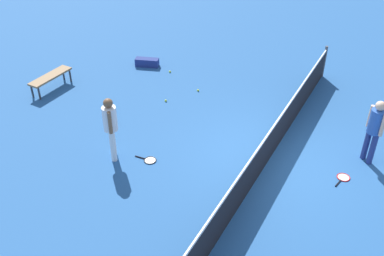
{
  "coord_description": "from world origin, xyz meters",
  "views": [
    {
      "loc": [
        8.73,
        2.47,
        6.92
      ],
      "look_at": [
        0.91,
        -1.72,
        0.9
      ],
      "focal_mm": 41.93,
      "sensor_mm": 36.0,
      "label": 1
    }
  ],
  "objects_px": {
    "tennis_racket_near_player": "(149,160)",
    "equipment_bag": "(146,62)",
    "tennis_ball_midcourt": "(198,90)",
    "courtside_bench": "(51,77)",
    "tennis_ball_near_player": "(166,101)",
    "tennis_racket_far_player": "(343,178)",
    "player_far_side": "(375,127)",
    "tennis_ball_by_net": "(170,72)",
    "player_near_side": "(110,124)"
  },
  "relations": [
    {
      "from": "player_far_side",
      "to": "tennis_racket_near_player",
      "type": "distance_m",
      "value": 5.48
    },
    {
      "from": "courtside_bench",
      "to": "tennis_racket_far_player",
      "type": "bearing_deg",
      "value": 89.69
    },
    {
      "from": "player_near_side",
      "to": "player_far_side",
      "type": "height_order",
      "value": "same"
    },
    {
      "from": "tennis_ball_by_net",
      "to": "player_far_side",
      "type": "bearing_deg",
      "value": 74.86
    },
    {
      "from": "tennis_racket_far_player",
      "to": "tennis_ball_near_player",
      "type": "bearing_deg",
      "value": -100.93
    },
    {
      "from": "tennis_ball_by_net",
      "to": "courtside_bench",
      "type": "xyz_separation_m",
      "value": [
        2.73,
        -2.69,
        0.38
      ]
    },
    {
      "from": "player_far_side",
      "to": "equipment_bag",
      "type": "bearing_deg",
      "value": -103.58
    },
    {
      "from": "player_far_side",
      "to": "tennis_ball_midcourt",
      "type": "xyz_separation_m",
      "value": [
        -1.13,
        -5.29,
        -0.98
      ]
    },
    {
      "from": "tennis_ball_by_net",
      "to": "equipment_bag",
      "type": "bearing_deg",
      "value": -92.3
    },
    {
      "from": "tennis_racket_far_player",
      "to": "tennis_ball_near_player",
      "type": "distance_m",
      "value": 5.61
    },
    {
      "from": "tennis_racket_near_player",
      "to": "equipment_bag",
      "type": "height_order",
      "value": "equipment_bag"
    },
    {
      "from": "tennis_racket_far_player",
      "to": "tennis_ball_by_net",
      "type": "relative_size",
      "value": 9.17
    },
    {
      "from": "player_near_side",
      "to": "tennis_racket_near_player",
      "type": "bearing_deg",
      "value": 110.03
    },
    {
      "from": "player_far_side",
      "to": "courtside_bench",
      "type": "relative_size",
      "value": 1.12
    },
    {
      "from": "player_far_side",
      "to": "tennis_ball_by_net",
      "type": "distance_m",
      "value": 7.03
    },
    {
      "from": "player_near_side",
      "to": "equipment_bag",
      "type": "height_order",
      "value": "player_near_side"
    },
    {
      "from": "tennis_ball_near_player",
      "to": "equipment_bag",
      "type": "height_order",
      "value": "equipment_bag"
    },
    {
      "from": "tennis_racket_near_player",
      "to": "tennis_ball_by_net",
      "type": "distance_m",
      "value": 4.79
    },
    {
      "from": "tennis_racket_near_player",
      "to": "tennis_ball_near_player",
      "type": "relative_size",
      "value": 8.99
    },
    {
      "from": "tennis_ball_near_player",
      "to": "tennis_racket_near_player",
      "type": "bearing_deg",
      "value": 22.67
    },
    {
      "from": "tennis_racket_near_player",
      "to": "tennis_ball_midcourt",
      "type": "height_order",
      "value": "tennis_ball_midcourt"
    },
    {
      "from": "tennis_racket_near_player",
      "to": "equipment_bag",
      "type": "bearing_deg",
      "value": -146.23
    },
    {
      "from": "tennis_ball_by_net",
      "to": "courtside_bench",
      "type": "distance_m",
      "value": 3.85
    },
    {
      "from": "tennis_ball_by_net",
      "to": "equipment_bag",
      "type": "distance_m",
      "value": 0.98
    },
    {
      "from": "player_near_side",
      "to": "courtside_bench",
      "type": "xyz_separation_m",
      "value": [
        -1.94,
        -3.82,
        -0.59
      ]
    },
    {
      "from": "tennis_ball_midcourt",
      "to": "courtside_bench",
      "type": "relative_size",
      "value": 0.04
    },
    {
      "from": "courtside_bench",
      "to": "tennis_ball_near_player",
      "type": "bearing_deg",
      "value": 105.96
    },
    {
      "from": "player_near_side",
      "to": "tennis_ball_midcourt",
      "type": "xyz_separation_m",
      "value": [
        -3.98,
        0.29,
        -0.98
      ]
    },
    {
      "from": "player_near_side",
      "to": "tennis_racket_near_player",
      "type": "relative_size",
      "value": 2.87
    },
    {
      "from": "tennis_ball_midcourt",
      "to": "courtside_bench",
      "type": "bearing_deg",
      "value": -63.69
    },
    {
      "from": "tennis_ball_near_player",
      "to": "tennis_ball_by_net",
      "type": "height_order",
      "value": "same"
    },
    {
      "from": "player_near_side",
      "to": "tennis_ball_by_net",
      "type": "xyz_separation_m",
      "value": [
        -4.67,
        -1.14,
        -0.98
      ]
    },
    {
      "from": "tennis_racket_far_player",
      "to": "equipment_bag",
      "type": "distance_m",
      "value": 7.87
    },
    {
      "from": "tennis_ball_near_player",
      "to": "tennis_ball_midcourt",
      "type": "distance_m",
      "value": 1.17
    },
    {
      "from": "tennis_racket_far_player",
      "to": "equipment_bag",
      "type": "height_order",
      "value": "equipment_bag"
    },
    {
      "from": "tennis_ball_near_player",
      "to": "tennis_ball_midcourt",
      "type": "relative_size",
      "value": 1.0
    },
    {
      "from": "tennis_racket_far_player",
      "to": "player_far_side",
      "type": "bearing_deg",
      "value": 160.2
    },
    {
      "from": "player_far_side",
      "to": "tennis_ball_near_player",
      "type": "height_order",
      "value": "player_far_side"
    },
    {
      "from": "tennis_racket_near_player",
      "to": "tennis_racket_far_player",
      "type": "relative_size",
      "value": 0.98
    },
    {
      "from": "player_near_side",
      "to": "equipment_bag",
      "type": "relative_size",
      "value": 2.01
    },
    {
      "from": "player_near_side",
      "to": "courtside_bench",
      "type": "relative_size",
      "value": 1.12
    },
    {
      "from": "player_near_side",
      "to": "tennis_ball_midcourt",
      "type": "height_order",
      "value": "player_near_side"
    },
    {
      "from": "tennis_ball_by_net",
      "to": "equipment_bag",
      "type": "xyz_separation_m",
      "value": [
        -0.04,
        -0.97,
        0.11
      ]
    },
    {
      "from": "player_far_side",
      "to": "tennis_racket_near_player",
      "type": "height_order",
      "value": "player_far_side"
    },
    {
      "from": "tennis_ball_by_net",
      "to": "tennis_ball_midcourt",
      "type": "relative_size",
      "value": 1.0
    },
    {
      "from": "tennis_ball_near_player",
      "to": "courtside_bench",
      "type": "relative_size",
      "value": 0.04
    },
    {
      "from": "tennis_ball_midcourt",
      "to": "player_far_side",
      "type": "bearing_deg",
      "value": 77.98
    },
    {
      "from": "player_near_side",
      "to": "equipment_bag",
      "type": "bearing_deg",
      "value": -155.88
    },
    {
      "from": "tennis_ball_by_net",
      "to": "tennis_ball_midcourt",
      "type": "xyz_separation_m",
      "value": [
        0.69,
        1.43,
        0.0
      ]
    },
    {
      "from": "player_near_side",
      "to": "tennis_ball_near_player",
      "type": "distance_m",
      "value": 3.13
    }
  ]
}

